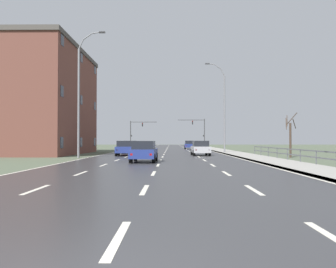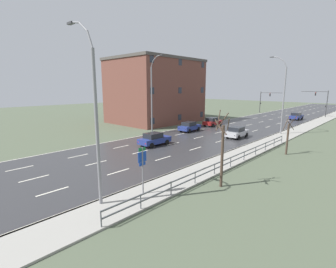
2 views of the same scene
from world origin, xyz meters
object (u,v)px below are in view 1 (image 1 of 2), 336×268
at_px(car_far_right, 130,147).
at_px(car_near_left, 125,148).
at_px(car_near_right, 189,145).
at_px(street_lamp_midground, 223,109).
at_px(traffic_signal_left, 136,130).
at_px(car_distant, 200,148).
at_px(street_lamp_left_bank, 80,96).
at_px(car_mid_centre, 144,151).
at_px(brick_building, 27,101).
at_px(traffic_signal_right, 199,129).

relative_size(car_far_right, car_near_left, 0.98).
relative_size(car_near_right, car_near_left, 0.98).
height_order(street_lamp_midground, traffic_signal_left, street_lamp_midground).
bearing_deg(car_near_right, car_far_right, -112.18).
bearing_deg(car_distant, street_lamp_left_bank, -155.79).
bearing_deg(car_mid_centre, car_distant, 66.56).
relative_size(traffic_signal_left, brick_building, 0.34).
distance_m(car_distant, car_near_left, 8.00).
bearing_deg(car_distant, car_near_right, 88.00).
height_order(street_lamp_midground, brick_building, brick_building).
xyz_separation_m(car_mid_centre, car_distant, (5.13, 11.17, 0.00)).
bearing_deg(traffic_signal_right, traffic_signal_left, -179.61).
relative_size(car_far_right, car_near_right, 1.00).
bearing_deg(car_distant, traffic_signal_right, 83.91).
relative_size(car_near_left, brick_building, 0.25).
bearing_deg(car_near_right, traffic_signal_right, 75.19).
distance_m(street_lamp_midground, car_near_left, 14.51).
relative_size(traffic_signal_right, brick_building, 0.37).
height_order(traffic_signal_left, car_mid_centre, traffic_signal_left).
height_order(street_lamp_left_bank, brick_building, brick_building).
bearing_deg(car_distant, traffic_signal_left, 105.11).
bearing_deg(traffic_signal_right, street_lamp_left_bank, -108.97).
distance_m(traffic_signal_left, car_mid_centre, 47.55).
bearing_deg(brick_building, car_mid_centre, -44.62).
bearing_deg(street_lamp_midground, car_far_right, -179.14).
xyz_separation_m(street_lamp_midground, car_far_right, (-11.84, -0.18, -4.82)).
bearing_deg(car_mid_centre, car_far_right, 101.44).
relative_size(car_mid_centre, car_near_right, 1.00).
relative_size(car_mid_centre, brick_building, 0.24).
bearing_deg(brick_building, traffic_signal_left, 73.35).
distance_m(street_lamp_left_bank, car_distant, 13.58).
distance_m(car_far_right, car_mid_centre, 18.13).
height_order(car_near_right, car_near_left, same).
distance_m(street_lamp_left_bank, car_near_left, 7.72).
distance_m(traffic_signal_right, traffic_signal_left, 13.62).
bearing_deg(car_far_right, car_mid_centre, -80.35).
relative_size(street_lamp_midground, brick_building, 0.68).
bearing_deg(car_near_right, street_lamp_midground, -79.60).
relative_size(street_lamp_midground, car_distant, 2.77).
xyz_separation_m(street_lamp_left_bank, traffic_signal_left, (0.67, 41.45, -1.80)).
bearing_deg(street_lamp_left_bank, traffic_signal_left, 89.08).
height_order(traffic_signal_right, car_near_right, traffic_signal_right).
relative_size(street_lamp_left_bank, car_far_right, 2.82).
distance_m(car_far_right, brick_building, 13.49).
bearing_deg(traffic_signal_right, car_near_left, -106.49).
bearing_deg(car_near_right, car_near_left, -105.73).
bearing_deg(car_mid_centre, car_near_left, 106.32).
bearing_deg(street_lamp_left_bank, brick_building, 133.69).
relative_size(street_lamp_left_bank, car_near_left, 2.77).
height_order(traffic_signal_left, car_near_right, traffic_signal_left).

